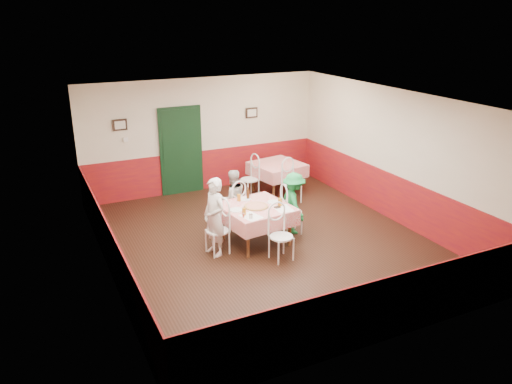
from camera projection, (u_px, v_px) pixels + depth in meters
name	position (u px, v px, depth m)	size (l,w,h in m)	color
floor	(267.00, 242.00, 9.82)	(7.00, 7.00, 0.00)	black
ceiling	(268.00, 99.00, 8.86)	(7.00, 7.00, 0.00)	white
back_wall	(203.00, 135.00, 12.31)	(6.00, 0.10, 2.80)	beige
front_wall	(390.00, 250.00, 6.37)	(6.00, 0.10, 2.80)	beige
left_wall	(103.00, 199.00, 8.12)	(0.10, 7.00, 2.80)	beige
right_wall	(393.00, 155.00, 10.56)	(0.10, 7.00, 2.80)	beige
wainscot_back	(205.00, 170.00, 12.60)	(6.00, 0.03, 1.00)	maroon
wainscot_front	(383.00, 310.00, 6.69)	(6.00, 0.03, 1.00)	maroon
wainscot_left	(109.00, 248.00, 8.43)	(0.03, 7.00, 1.00)	maroon
wainscot_right	(389.00, 195.00, 10.86)	(0.03, 7.00, 1.00)	maroon
door	(181.00, 152.00, 12.14)	(0.96, 0.06, 2.10)	black
picture_left	(120.00, 125.00, 11.30)	(0.32, 0.03, 0.26)	black
picture_right	(252.00, 113.00, 12.64)	(0.32, 0.03, 0.26)	black
thermostat	(126.00, 139.00, 11.46)	(0.10, 0.03, 0.10)	white
main_table	(256.00, 225.00, 9.68)	(1.22, 1.22, 0.77)	red
second_table	(277.00, 178.00, 12.36)	(1.12, 1.12, 0.77)	red
chair_left	(217.00, 231.00, 9.22)	(0.42, 0.42, 0.90)	white
chair_right	(291.00, 212.00, 10.08)	(0.42, 0.42, 0.90)	white
chair_far	(234.00, 207.00, 10.33)	(0.42, 0.42, 0.90)	white
chair_near	(281.00, 237.00, 8.98)	(0.42, 0.42, 0.90)	white
chair_second_a	(249.00, 180.00, 12.03)	(0.42, 0.42, 0.90)	white
chair_second_b	(292.00, 184.00, 11.70)	(0.42, 0.42, 0.90)	white
pizza	(256.00, 206.00, 9.50)	(0.45, 0.45, 0.03)	#B74723
plate_left	(236.00, 210.00, 9.35)	(0.25, 0.25, 0.01)	white
plate_right	(274.00, 202.00, 9.74)	(0.25, 0.25, 0.01)	white
plate_far	(245.00, 199.00, 9.89)	(0.25, 0.25, 0.01)	white
glass_a	(244.00, 212.00, 9.12)	(0.07, 0.07, 0.14)	#BF7219
glass_b	(280.00, 202.00, 9.55)	(0.08, 0.08, 0.15)	#BF7219
glass_c	(239.00, 198.00, 9.79)	(0.07, 0.07, 0.14)	#BF7219
beer_bottle	(248.00, 194.00, 9.88)	(0.06, 0.06, 0.22)	#381C0A
shaker_a	(250.00, 216.00, 8.97)	(0.04, 0.04, 0.09)	silver
shaker_b	(252.00, 216.00, 8.97)	(0.04, 0.04, 0.09)	silver
shaker_c	(244.00, 215.00, 9.01)	(0.04, 0.04, 0.09)	#B23319
menu_left	(251.00, 216.00, 9.07)	(0.30, 0.40, 0.00)	white
menu_right	(283.00, 209.00, 9.43)	(0.30, 0.40, 0.00)	white
wallet	(277.00, 207.00, 9.48)	(0.11, 0.09, 0.02)	black
diner_left	(214.00, 217.00, 9.10)	(0.54, 0.35, 1.48)	gray
diner_far	(233.00, 199.00, 10.31)	(0.61, 0.47, 1.25)	gray
diner_right	(294.00, 203.00, 10.05)	(0.82, 0.47, 1.27)	gray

